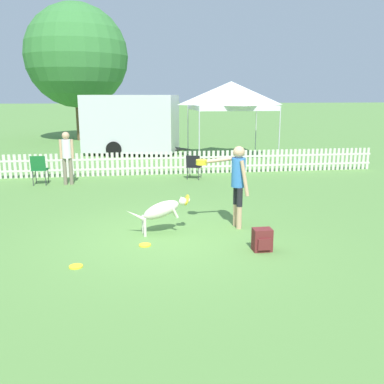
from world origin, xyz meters
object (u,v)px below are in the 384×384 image
object	(u,v)px
leaping_dog	(162,210)
backpack_on_grass	(262,240)
canopy_tent_main	(231,96)
handler_person	(236,177)
frisbee_near_handler	(145,245)
frisbee_midfield	(260,229)
folding_chair_center	(194,165)
tree_left_grove	(77,56)
frisbee_near_dog	(76,266)
spectator_standing	(67,153)
equipment_trailer	(131,123)
folding_chair_blue_left	(39,167)

from	to	relation	value
leaping_dog	backpack_on_grass	world-z (taller)	leaping_dog
backpack_on_grass	canopy_tent_main	bearing A→B (deg)	79.70
handler_person	frisbee_near_handler	xyz separation A→B (m)	(-1.88, -0.85, -1.05)
frisbee_midfield	folding_chair_center	xyz separation A→B (m)	(-0.56, 5.41, 0.46)
canopy_tent_main	tree_left_grove	size ratio (longest dim) A/B	0.42
leaping_dog	tree_left_grove	world-z (taller)	tree_left_grove
handler_person	frisbee_near_dog	distance (m)	3.60
leaping_dog	tree_left_grove	size ratio (longest dim) A/B	0.17
spectator_standing	tree_left_grove	world-z (taller)	tree_left_grove
frisbee_near_dog	equipment_trailer	size ratio (longest dim) A/B	0.04
leaping_dog	frisbee_near_handler	distance (m)	0.89
handler_person	equipment_trailer	distance (m)	11.63
equipment_trailer	backpack_on_grass	bearing A→B (deg)	-64.96
canopy_tent_main	frisbee_near_dog	bearing A→B (deg)	-114.77
frisbee_near_handler	frisbee_midfield	size ratio (longest dim) A/B	1.00
frisbee_near_dog	frisbee_midfield	world-z (taller)	same
spectator_standing	frisbee_near_dog	bearing A→B (deg)	98.77
folding_chair_center	canopy_tent_main	distance (m)	5.25
canopy_tent_main	tree_left_grove	bearing A→B (deg)	129.49
handler_person	frisbee_midfield	xyz separation A→B (m)	(0.47, -0.25, -1.05)
handler_person	equipment_trailer	xyz separation A→B (m)	(-2.01, 11.45, 0.33)
folding_chair_center	frisbee_midfield	bearing A→B (deg)	116.40
leaping_dog	canopy_tent_main	bearing A→B (deg)	152.95
equipment_trailer	leaping_dog	bearing A→B (deg)	-72.03
backpack_on_grass	folding_chair_center	xyz separation A→B (m)	(-0.23, 6.56, 0.27)
leaping_dog	folding_chair_blue_left	bearing A→B (deg)	-153.52
frisbee_midfield	backpack_on_grass	world-z (taller)	backpack_on_grass
tree_left_grove	equipment_trailer	bearing A→B (deg)	-65.79
frisbee_midfield	spectator_standing	bearing A→B (deg)	130.89
handler_person	tree_left_grove	bearing A→B (deg)	8.99
handler_person	folding_chair_blue_left	distance (m)	6.91
canopy_tent_main	equipment_trailer	world-z (taller)	canopy_tent_main
frisbee_near_dog	spectator_standing	distance (m)	6.70
frisbee_near_handler	backpack_on_grass	xyz separation A→B (m)	(2.03, -0.55, 0.19)
backpack_on_grass	folding_chair_center	size ratio (longest dim) A/B	0.51
frisbee_near_dog	tree_left_grove	bearing A→B (deg)	95.62
folding_chair_blue_left	frisbee_near_handler	bearing A→B (deg)	119.13
frisbee_near_handler	backpack_on_grass	size ratio (longest dim) A/B	0.55
frisbee_midfield	folding_chair_center	distance (m)	5.46
frisbee_near_dog	tree_left_grove	distance (m)	20.32
tree_left_grove	canopy_tent_main	bearing A→B (deg)	-50.51
canopy_tent_main	leaping_dog	bearing A→B (deg)	-110.67
folding_chair_blue_left	tree_left_grove	xyz separation A→B (m)	(-0.13, 13.05, 4.24)
canopy_tent_main	spectator_standing	size ratio (longest dim) A/B	2.02
folding_chair_blue_left	tree_left_grove	bearing A→B (deg)	-87.19
folding_chair_center	folding_chair_blue_left	bearing A→B (deg)	23.30
handler_person	equipment_trailer	world-z (taller)	equipment_trailer
leaping_dog	equipment_trailer	bearing A→B (deg)	176.06
handler_person	leaping_dog	xyz separation A→B (m)	(-1.51, -0.18, -0.58)
handler_person	canopy_tent_main	xyz separation A→B (m)	(2.11, 9.42, 1.56)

